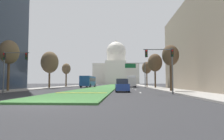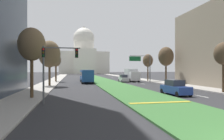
{
  "view_description": "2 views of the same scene",
  "coord_description": "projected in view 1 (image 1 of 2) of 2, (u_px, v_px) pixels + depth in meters",
  "views": [
    {
      "loc": [
        4.62,
        -11.24,
        1.32
      ],
      "look_at": [
        2.32,
        31.76,
        4.08
      ],
      "focal_mm": 31.2,
      "sensor_mm": 36.0,
      "label": 1
    },
    {
      "loc": [
        -7.69,
        -6.13,
        3.14
      ],
      "look_at": [
        -0.46,
        30.49,
        2.98
      ],
      "focal_mm": 32.02,
      "sensor_mm": 36.0,
      "label": 2
    }
  ],
  "objects": [
    {
      "name": "street_tree_right_near",
      "position": [
        170.0,
        56.0,
        27.34
      ],
      "size": [
        2.33,
        2.33,
        6.61
      ],
      "color": "#4C3823",
      "rests_on": "ground_plane"
    },
    {
      "name": "box_truck_delivery",
      "position": [
        131.0,
        81.0,
        53.62
      ],
      "size": [
        2.4,
        6.4,
        3.2
      ],
      "color": "silver",
      "rests_on": "ground_plane"
    },
    {
      "name": "sedan_midblock",
      "position": [
        122.0,
        84.0,
        52.25
      ],
      "size": [
        1.91,
        4.55,
        1.8
      ],
      "color": "#BCBCC1",
      "rests_on": "ground_plane"
    },
    {
      "name": "traffic_light_near_left",
      "position": [
        10.0,
        63.0,
        24.33
      ],
      "size": [
        3.34,
        0.35,
        5.2
      ],
      "color": "#515456",
      "rests_on": "ground_plane"
    },
    {
      "name": "overhead_guide_sign",
      "position": [
        138.0,
        70.0,
        49.83
      ],
      "size": [
        5.24,
        0.2,
        6.5
      ],
      "color": "#515456",
      "rests_on": "ground_plane"
    },
    {
      "name": "sedan_lead_stopped",
      "position": [
        122.0,
        86.0,
        27.3
      ],
      "size": [
        2.11,
        4.43,
        1.84
      ],
      "color": "navy",
      "rests_on": "ground_plane"
    },
    {
      "name": "street_tree_left_far",
      "position": [
        66.0,
        69.0,
        56.68
      ],
      "size": [
        2.5,
        2.5,
        6.89
      ],
      "color": "#4C3823",
      "rests_on": "ground_plane"
    },
    {
      "name": "sedan_distant",
      "position": [
        131.0,
        84.0,
        61.44
      ],
      "size": [
        2.19,
        4.55,
        1.71
      ],
      "color": "silver",
      "rests_on": "ground_plane"
    },
    {
      "name": "lane_dashes_right",
      "position": [
        131.0,
        87.0,
        54.5
      ],
      "size": [
        0.16,
        60.56,
        0.01
      ],
      "color": "silver",
      "rests_on": "ground_plane"
    },
    {
      "name": "street_tree_right_mid",
      "position": [
        155.0,
        63.0,
        45.03
      ],
      "size": [
        3.3,
        3.3,
        7.98
      ],
      "color": "#4C3823",
      "rests_on": "ground_plane"
    },
    {
      "name": "street_tree_left_near",
      "position": [
        9.0,
        52.0,
        28.42
      ],
      "size": [
        2.8,
        2.8,
        7.51
      ],
      "color": "#4C3823",
      "rests_on": "ground_plane"
    },
    {
      "name": "city_bus",
      "position": [
        88.0,
        81.0,
        52.33
      ],
      "size": [
        2.62,
        11.0,
        2.95
      ],
      "color": "#1E4C8C",
      "rests_on": "ground_plane"
    },
    {
      "name": "median_curb_nose",
      "position": [
        81.0,
        93.0,
        21.81
      ],
      "size": [
        5.77,
        0.5,
        0.04
      ],
      "primitive_type": "cube",
      "color": "gold",
      "rests_on": "grass_median"
    },
    {
      "name": "street_tree_right_far",
      "position": [
        147.0,
        68.0,
        53.44
      ],
      "size": [
        2.62,
        2.62,
        7.02
      ],
      "color": "#4C3823",
      "rests_on": "ground_plane"
    },
    {
      "name": "ground_plane",
      "position": [
        111.0,
        86.0,
        77.82
      ],
      "size": [
        293.44,
        293.44,
        0.0
      ],
      "primitive_type": "plane",
      "color": "#2B2B2D"
    },
    {
      "name": "capitol_building",
      "position": [
        116.0,
        68.0,
        144.34
      ],
      "size": [
        32.81,
        22.07,
        32.55
      ],
      "color": "silver",
      "rests_on": "ground_plane"
    },
    {
      "name": "sidewalk_right",
      "position": [
        147.0,
        86.0,
        63.86
      ],
      "size": [
        4.0,
        120.04,
        0.15
      ],
      "primitive_type": "cube",
      "color": "#9E9991",
      "rests_on": "ground_plane"
    },
    {
      "name": "grass_median",
      "position": [
        110.0,
        86.0,
        71.18
      ],
      "size": [
        6.41,
        120.04,
        0.14
      ],
      "primitive_type": "cube",
      "color": "#386B33",
      "rests_on": "ground_plane"
    },
    {
      "name": "traffic_light_near_right",
      "position": [
        165.0,
        60.0,
        21.85
      ],
      "size": [
        3.34,
        0.35,
        5.2
      ],
      "color": "#515456",
      "rests_on": "ground_plane"
    },
    {
      "name": "street_tree_left_mid",
      "position": [
        50.0,
        62.0,
        44.07
      ],
      "size": [
        3.92,
        3.92,
        8.35
      ],
      "color": "#4C3823",
      "rests_on": "ground_plane"
    },
    {
      "name": "sidewalk_left",
      "position": [
        71.0,
        86.0,
        65.21
      ],
      "size": [
        4.0,
        120.04,
        0.15
      ],
      "primitive_type": "cube",
      "color": "#9E9991",
      "rests_on": "ground_plane"
    }
  ]
}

